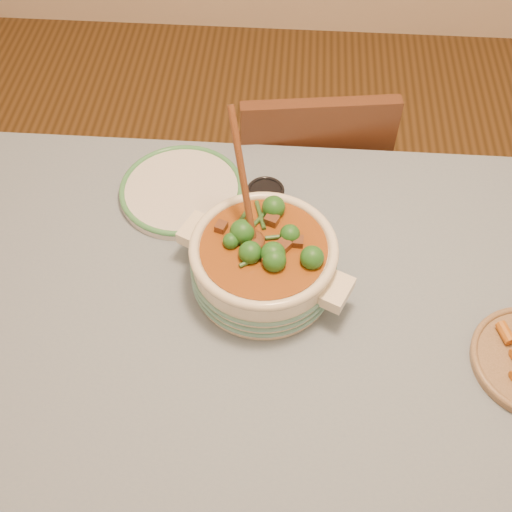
{
  "coord_description": "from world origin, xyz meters",
  "views": [
    {
      "loc": [
        -0.07,
        -0.7,
        1.88
      ],
      "look_at": [
        -0.13,
        0.1,
        0.86
      ],
      "focal_mm": 45.0,
      "sensor_mm": 36.0,
      "label": 1
    }
  ],
  "objects": [
    {
      "name": "white_plate",
      "position": [
        -0.33,
        0.35,
        0.77
      ],
      "size": [
        0.37,
        0.37,
        0.03
      ],
      "rotation": [
        0.0,
        0.0,
        0.33
      ],
      "color": "silver",
      "rests_on": "dining_table"
    },
    {
      "name": "condiment_bowl",
      "position": [
        -0.12,
        0.34,
        0.78
      ],
      "size": [
        0.11,
        0.11,
        0.05
      ],
      "rotation": [
        0.0,
        0.0,
        -0.43
      ],
      "color": "black",
      "rests_on": "dining_table"
    },
    {
      "name": "chair_far",
      "position": [
        -0.01,
        0.68,
        0.49
      ],
      "size": [
        0.46,
        0.46,
        0.87
      ],
      "rotation": [
        0.0,
        0.0,
        3.28
      ],
      "color": "#542A19",
      "rests_on": "floor"
    },
    {
      "name": "floor",
      "position": [
        0.0,
        0.0,
        0.0
      ],
      "size": [
        4.5,
        4.5,
        0.0
      ],
      "primitive_type": "plane",
      "color": "#442C13",
      "rests_on": "ground"
    },
    {
      "name": "stew_casserole",
      "position": [
        -0.11,
        0.11,
        0.83
      ],
      "size": [
        0.39,
        0.39,
        0.36
      ],
      "rotation": [
        0.0,
        0.0,
        -0.43
      ],
      "color": "#ECE1C6",
      "rests_on": "dining_table"
    },
    {
      "name": "dining_table",
      "position": [
        0.0,
        0.0,
        0.66
      ],
      "size": [
        1.68,
        1.08,
        0.76
      ],
      "color": "brown",
      "rests_on": "floor"
    }
  ]
}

